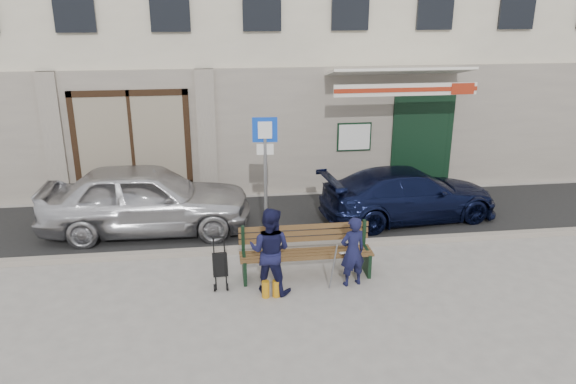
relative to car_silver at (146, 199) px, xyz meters
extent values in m
plane|color=#9E9991|center=(2.71, -2.84, -0.75)|extent=(80.00, 80.00, 0.00)
cube|color=#282828|center=(2.71, 0.26, -0.75)|extent=(60.00, 3.20, 0.01)
cube|color=#9E9384|center=(2.71, -1.34, -0.69)|extent=(60.00, 0.18, 0.12)
cube|color=#9E9384|center=(2.71, 2.12, 0.85)|extent=(20.00, 0.12, 3.20)
cube|color=maroon|center=(-0.49, 2.18, 0.80)|extent=(2.50, 0.12, 2.00)
cube|color=black|center=(6.81, 2.04, 0.55)|extent=(1.60, 0.10, 2.60)
cube|color=black|center=(6.81, 2.51, 0.45)|extent=(1.25, 0.90, 2.40)
cube|color=white|center=(5.01, 2.01, 0.70)|extent=(0.80, 0.03, 0.65)
cube|color=white|center=(5.91, 1.79, 2.33)|extent=(3.40, 1.72, 0.42)
cube|color=white|center=(5.91, 0.93, 2.05)|extent=(3.40, 0.05, 0.28)
cube|color=maroon|center=(5.91, 0.90, 2.05)|extent=(3.40, 0.02, 0.10)
imported|color=silver|center=(0.00, 0.00, 0.00)|extent=(4.46, 1.90, 1.50)
imported|color=black|center=(5.83, 0.00, -0.16)|extent=(4.22, 2.12, 1.17)
cylinder|color=gray|center=(2.48, -0.93, 0.52)|extent=(0.07, 0.07, 2.54)
cube|color=#0D3EC2|center=(2.48, -0.93, 1.64)|extent=(0.49, 0.07, 0.49)
cube|color=white|center=(2.48, -0.96, 1.64)|extent=(0.27, 0.04, 0.33)
cube|color=white|center=(2.48, -0.93, 1.25)|extent=(0.33, 0.05, 0.21)
cube|color=brown|center=(3.06, -2.50, -0.30)|extent=(2.40, 0.50, 0.04)
cube|color=brown|center=(3.06, -2.22, -0.01)|extent=(2.40, 0.10, 0.36)
cube|color=black|center=(1.94, -2.50, -0.53)|extent=(0.06, 0.50, 0.45)
cube|color=black|center=(4.18, -2.50, -0.53)|extent=(0.06, 0.50, 0.45)
cube|color=white|center=(3.81, -2.60, -0.27)|extent=(0.34, 0.25, 0.11)
cylinder|color=gray|center=(3.41, -3.17, -0.25)|extent=(0.07, 0.34, 0.96)
cylinder|color=#BC7D13|center=(2.26, -3.15, -0.60)|extent=(0.13, 0.13, 0.30)
cylinder|color=#BC7D13|center=(2.44, -3.15, -0.60)|extent=(0.13, 0.13, 0.30)
imported|color=#141537|center=(3.81, -2.90, -0.11)|extent=(0.53, 0.41, 1.28)
imported|color=#141539|center=(2.36, -2.94, 0.01)|extent=(0.91, 0.83, 1.53)
cylinder|color=black|center=(1.40, -2.83, -0.69)|extent=(0.04, 0.13, 0.13)
cylinder|color=black|center=(1.62, -2.83, -0.69)|extent=(0.04, 0.13, 0.13)
cube|color=black|center=(1.51, -2.65, -0.34)|extent=(0.27, 0.25, 0.43)
cylinder|color=black|center=(1.51, -2.54, 0.13)|extent=(0.24, 0.04, 0.02)
camera|label=1|loc=(1.55, -11.53, 4.10)|focal=35.00mm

